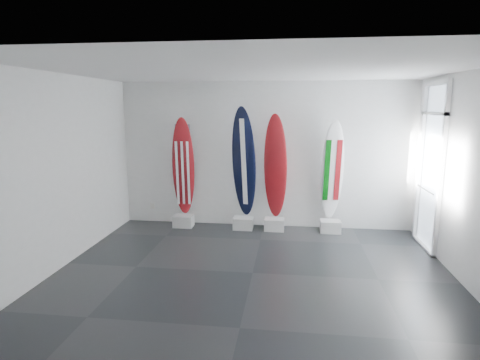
# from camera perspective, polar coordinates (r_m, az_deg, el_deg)

# --- Properties ---
(floor) EXTENTS (6.00, 6.00, 0.00)m
(floor) POSITION_cam_1_polar(r_m,az_deg,el_deg) (6.21, 1.82, -13.18)
(floor) COLOR black
(floor) RESTS_ON ground
(ceiling) EXTENTS (6.00, 6.00, 0.00)m
(ceiling) POSITION_cam_1_polar(r_m,az_deg,el_deg) (5.71, 2.00, 15.57)
(ceiling) COLOR white
(ceiling) RESTS_ON wall_back
(wall_back) EXTENTS (6.00, 0.00, 6.00)m
(wall_back) POSITION_cam_1_polar(r_m,az_deg,el_deg) (8.24, 3.55, 3.56)
(wall_back) COLOR silver
(wall_back) RESTS_ON ground
(wall_front) EXTENTS (6.00, 0.00, 6.00)m
(wall_front) POSITION_cam_1_polar(r_m,az_deg,el_deg) (3.36, -2.14, -6.75)
(wall_front) COLOR silver
(wall_front) RESTS_ON ground
(wall_left) EXTENTS (0.00, 5.00, 5.00)m
(wall_left) POSITION_cam_1_polar(r_m,az_deg,el_deg) (6.75, -24.36, 1.08)
(wall_left) COLOR silver
(wall_left) RESTS_ON ground
(wall_right) EXTENTS (0.00, 5.00, 5.00)m
(wall_right) POSITION_cam_1_polar(r_m,az_deg,el_deg) (6.26, 30.41, -0.10)
(wall_right) COLOR silver
(wall_right) RESTS_ON ground
(display_block_usa) EXTENTS (0.40, 0.30, 0.24)m
(display_block_usa) POSITION_cam_1_polar(r_m,az_deg,el_deg) (8.49, -8.11, -5.85)
(display_block_usa) COLOR silver
(display_block_usa) RESTS_ON floor
(surfboard_usa) EXTENTS (0.48, 0.27, 2.05)m
(surfboard_usa) POSITION_cam_1_polar(r_m,az_deg,el_deg) (8.34, -8.13, 1.90)
(surfboard_usa) COLOR maroon
(surfboard_usa) RESTS_ON display_block_usa
(display_block_navy) EXTENTS (0.40, 0.30, 0.24)m
(display_block_navy) POSITION_cam_1_polar(r_m,az_deg,el_deg) (8.25, 0.46, -6.22)
(display_block_navy) COLOR silver
(display_block_navy) RESTS_ON floor
(surfboard_navy) EXTENTS (0.59, 0.48, 2.27)m
(surfboard_navy) POSITION_cam_1_polar(r_m,az_deg,el_deg) (8.08, 0.56, 2.51)
(surfboard_navy) COLOR black
(surfboard_navy) RESTS_ON display_block_navy
(display_block_swiss) EXTENTS (0.40, 0.30, 0.24)m
(display_block_swiss) POSITION_cam_1_polar(r_m,az_deg,el_deg) (8.20, 4.94, -6.36)
(display_block_swiss) COLOR silver
(display_block_swiss) RESTS_ON floor
(surfboard_swiss) EXTENTS (0.52, 0.35, 2.13)m
(surfboard_swiss) POSITION_cam_1_polar(r_m,az_deg,el_deg) (8.04, 5.10, 1.93)
(surfboard_swiss) COLOR maroon
(surfboard_swiss) RESTS_ON display_block_swiss
(display_block_italy) EXTENTS (0.40, 0.30, 0.24)m
(display_block_italy) POSITION_cam_1_polar(r_m,az_deg,el_deg) (8.24, 12.84, -6.51)
(display_block_italy) COLOR silver
(display_block_italy) RESTS_ON floor
(surfboard_italy) EXTENTS (0.50, 0.37, 2.02)m
(surfboard_italy) POSITION_cam_1_polar(r_m,az_deg,el_deg) (8.09, 13.09, 1.33)
(surfboard_italy) COLOR white
(surfboard_italy) RESTS_ON display_block_italy
(wall_outlet) EXTENTS (0.09, 0.02, 0.13)m
(wall_outlet) POSITION_cam_1_polar(r_m,az_deg,el_deg) (8.93, -12.46, -3.63)
(wall_outlet) COLOR silver
(wall_outlet) RESTS_ON wall_back
(glass_door) EXTENTS (0.12, 1.16, 2.85)m
(glass_door) POSITION_cam_1_polar(r_m,az_deg,el_deg) (7.69, 25.71, 1.47)
(glass_door) COLOR white
(glass_door) RESTS_ON floor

